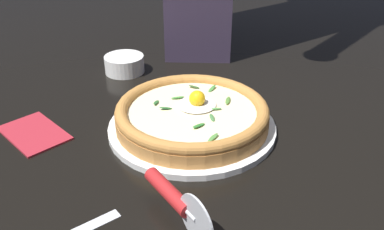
% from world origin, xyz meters
% --- Properties ---
extents(ground_plane, '(2.40, 2.40, 0.03)m').
position_xyz_m(ground_plane, '(0.00, 0.00, -0.01)').
color(ground_plane, black).
rests_on(ground_plane, ground).
extents(pizza_plate, '(0.32, 0.32, 0.01)m').
position_xyz_m(pizza_plate, '(-0.03, -0.02, 0.01)').
color(pizza_plate, white).
rests_on(pizza_plate, ground).
extents(pizza, '(0.29, 0.29, 0.06)m').
position_xyz_m(pizza, '(-0.03, -0.02, 0.03)').
color(pizza, '#BE7F3F').
rests_on(pizza, pizza_plate).
extents(side_bowl, '(0.10, 0.10, 0.04)m').
position_xyz_m(side_bowl, '(-0.16, 0.28, 0.02)').
color(side_bowl, white).
rests_on(side_bowl, ground).
extents(pizza_cutter, '(0.08, 0.15, 0.07)m').
position_xyz_m(pizza_cutter, '(-0.09, -0.26, 0.04)').
color(pizza_cutter, silver).
rests_on(pizza_cutter, ground).
extents(folded_napkin, '(0.16, 0.17, 0.01)m').
position_xyz_m(folded_napkin, '(-0.33, 0.01, 0.00)').
color(folded_napkin, '#A4232F').
rests_on(folded_napkin, ground).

